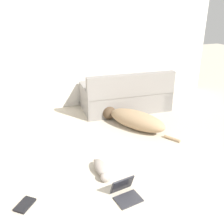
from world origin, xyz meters
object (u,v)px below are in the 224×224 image
object	(u,v)px
dog	(133,119)
cat	(101,169)
laptop_open	(125,191)
book_black	(25,205)
couch	(126,97)

from	to	relation	value
dog	cat	xyz separation A→B (m)	(-0.96, -1.05, -0.09)
dog	laptop_open	bearing A→B (deg)	120.84
dog	cat	world-z (taller)	dog
dog	laptop_open	world-z (taller)	dog
cat	laptop_open	world-z (taller)	laptop_open
cat	laptop_open	bearing A→B (deg)	15.58
book_black	dog	bearing A→B (deg)	33.98
dog	laptop_open	distance (m)	1.76
couch	book_black	bearing A→B (deg)	48.65
dog	book_black	xyz separation A→B (m)	(-1.92, -1.29, -0.14)
couch	book_black	size ratio (longest dim) A/B	6.87
couch	laptop_open	xyz separation A→B (m)	(-1.06, -2.35, -0.20)
cat	book_black	distance (m)	0.99
cat	dog	bearing A→B (deg)	140.00
couch	dog	bearing A→B (deg)	79.31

